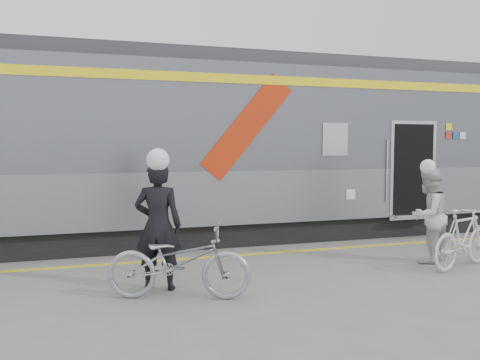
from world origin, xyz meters
name	(u,v)px	position (x,y,z in m)	size (l,w,h in m)	color
ground	(318,281)	(0.00, 0.00, 0.00)	(90.00, 90.00, 0.00)	slate
train	(298,148)	(1.54, 4.19, 2.05)	(24.00, 3.17, 4.10)	black
safety_strip	(268,253)	(0.00, 2.15, 0.00)	(24.00, 0.12, 0.01)	yellow
man	(158,225)	(-2.44, 0.32, 0.95)	(0.69, 0.46, 1.90)	black
bicycle_left	(179,261)	(-2.24, -0.23, 0.52)	(0.69, 1.99, 1.05)	#A1A4A8
woman	(428,215)	(2.48, 0.55, 0.86)	(0.83, 0.65, 1.72)	silver
bicycle_right	(463,238)	(2.78, 0.00, 0.52)	(0.49, 1.73, 1.04)	silver
helmet_man	(157,150)	(-2.44, 0.32, 2.07)	(0.33, 0.33, 0.33)	white
helmet_woman	(429,160)	(2.48, 0.55, 1.85)	(0.27, 0.27, 0.27)	white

